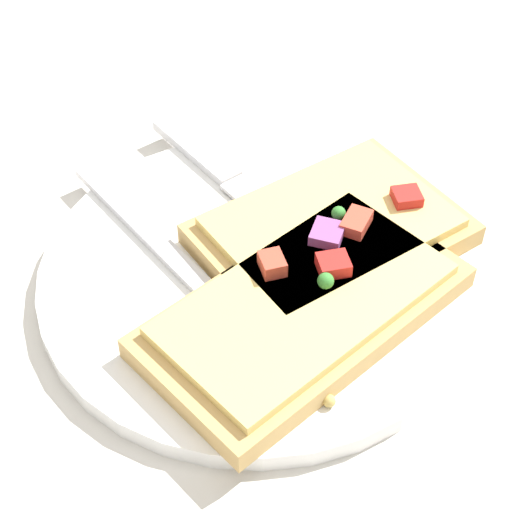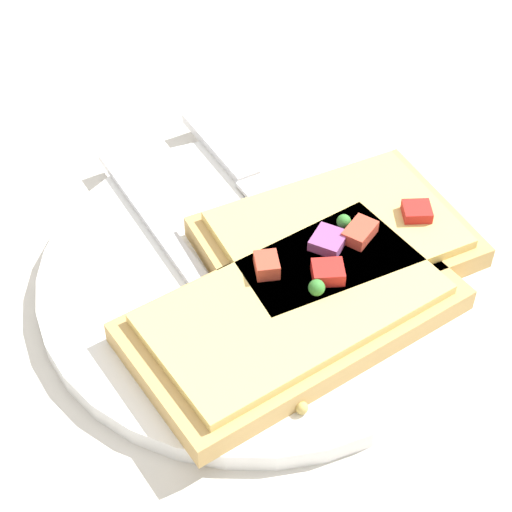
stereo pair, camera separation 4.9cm
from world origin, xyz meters
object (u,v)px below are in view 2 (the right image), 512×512
at_px(plate, 256,275).
at_px(fork, 190,269).
at_px(pizza_slice_main, 294,312).
at_px(pizza_slice_corner, 336,239).
at_px(knife, 256,187).

xyz_separation_m(plate, fork, (0.04, 0.01, 0.01)).
xyz_separation_m(fork, pizza_slice_main, (-0.07, 0.02, 0.01)).
height_order(plate, pizza_slice_corner, pizza_slice_corner).
bearing_deg(knife, pizza_slice_main, -19.44).
bearing_deg(plate, knife, -71.93).
relative_size(pizza_slice_main, pizza_slice_corner, 1.11).
bearing_deg(fork, knife, 122.61).
bearing_deg(pizza_slice_corner, pizza_slice_main, -141.28).
xyz_separation_m(knife, pizza_slice_corner, (-0.06, 0.04, 0.01)).
height_order(pizza_slice_main, pizza_slice_corner, same).
xyz_separation_m(knife, pizza_slice_main, (-0.05, 0.10, 0.01)).
distance_m(plate, pizza_slice_main, 0.05).
bearing_deg(plate, pizza_slice_corner, -144.82).
bearing_deg(fork, pizza_slice_main, 26.37).
distance_m(knife, pizza_slice_corner, 0.07).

